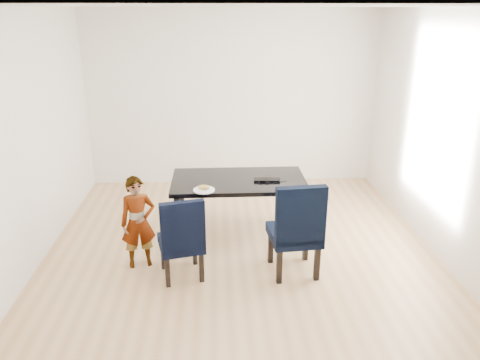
{
  "coord_description": "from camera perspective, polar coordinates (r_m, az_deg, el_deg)",
  "views": [
    {
      "loc": [
        -0.27,
        -4.77,
        2.68
      ],
      "look_at": [
        0.0,
        0.2,
        0.85
      ],
      "focal_mm": 35.0,
      "sensor_mm": 36.0,
      "label": 1
    }
  ],
  "objects": [
    {
      "name": "floor",
      "position": [
        5.48,
        0.12,
        -9.16
      ],
      "size": [
        4.5,
        5.0,
        0.01
      ],
      "primitive_type": "cube",
      "color": "tan",
      "rests_on": "ground"
    },
    {
      "name": "ceiling",
      "position": [
        4.77,
        0.14,
        20.51
      ],
      "size": [
        4.5,
        5.0,
        0.01
      ],
      "primitive_type": "cube",
      "color": "white",
      "rests_on": "wall_back"
    },
    {
      "name": "wall_back",
      "position": [
        7.4,
        -0.98,
        9.83
      ],
      "size": [
        4.5,
        0.01,
        2.7
      ],
      "primitive_type": "cube",
      "color": "white",
      "rests_on": "ground"
    },
    {
      "name": "wall_front",
      "position": [
        2.64,
        3.25,
        -10.1
      ],
      "size": [
        4.5,
        0.01,
        2.7
      ],
      "primitive_type": "cube",
      "color": "silver",
      "rests_on": "ground"
    },
    {
      "name": "wall_left",
      "position": [
        5.33,
        -24.92,
        3.85
      ],
      "size": [
        0.01,
        5.0,
        2.7
      ],
      "primitive_type": "cube",
      "color": "silver",
      "rests_on": "ground"
    },
    {
      "name": "wall_right",
      "position": [
        5.55,
        24.12,
        4.57
      ],
      "size": [
        0.01,
        5.0,
        2.7
      ],
      "primitive_type": "cube",
      "color": "silver",
      "rests_on": "ground"
    },
    {
      "name": "dining_table",
      "position": [
        5.75,
        -0.16,
        -3.41
      ],
      "size": [
        1.6,
        0.9,
        0.75
      ],
      "primitive_type": "cube",
      "color": "black",
      "rests_on": "floor"
    },
    {
      "name": "chair_left",
      "position": [
        4.92,
        -7.26,
        -6.8
      ],
      "size": [
        0.53,
        0.55,
        0.92
      ],
      "primitive_type": "cube",
      "rotation": [
        0.0,
        0.0,
        0.22
      ],
      "color": "black",
      "rests_on": "floor"
    },
    {
      "name": "chair_right",
      "position": [
        4.96,
        6.63,
        -5.66
      ],
      "size": [
        0.55,
        0.57,
        1.06
      ],
      "primitive_type": "cube",
      "rotation": [
        0.0,
        0.0,
        0.1
      ],
      "color": "black",
      "rests_on": "floor"
    },
    {
      "name": "child",
      "position": [
        5.17,
        -12.32,
        -5.07
      ],
      "size": [
        0.43,
        0.33,
        1.03
      ],
      "primitive_type": "imported",
      "rotation": [
        0.0,
        0.0,
        0.25
      ],
      "color": "orange",
      "rests_on": "floor"
    },
    {
      "name": "plate",
      "position": [
        5.28,
        -4.41,
        -1.22
      ],
      "size": [
        0.26,
        0.26,
        0.01
      ],
      "primitive_type": "cylinder",
      "rotation": [
        0.0,
        0.0,
        -0.08
      ],
      "color": "white",
      "rests_on": "dining_table"
    },
    {
      "name": "sandwich",
      "position": [
        5.26,
        -4.43,
        -0.89
      ],
      "size": [
        0.14,
        0.07,
        0.06
      ],
      "primitive_type": "ellipsoid",
      "rotation": [
        0.0,
        0.0,
        -0.03
      ],
      "color": "#A3813A",
      "rests_on": "plate"
    },
    {
      "name": "laptop",
      "position": [
        5.61,
        3.28,
        0.18
      ],
      "size": [
        0.32,
        0.22,
        0.02
      ],
      "primitive_type": "imported",
      "rotation": [
        0.0,
        0.0,
        3.08
      ],
      "color": "black",
      "rests_on": "dining_table"
    },
    {
      "name": "cable_tangle",
      "position": [
        5.49,
        2.96,
        -0.38
      ],
      "size": [
        0.16,
        0.16,
        0.01
      ],
      "primitive_type": "torus",
      "rotation": [
        0.0,
        0.0,
        0.24
      ],
      "color": "black",
      "rests_on": "dining_table"
    }
  ]
}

